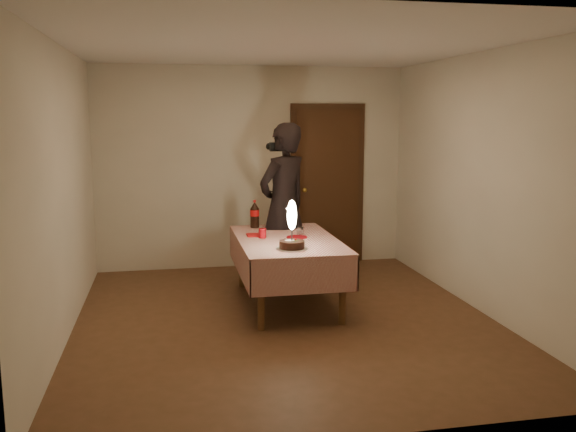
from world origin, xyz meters
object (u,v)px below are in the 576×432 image
object	(u,v)px
cola_bottle	(255,214)
amber_bottle_left	(271,216)
red_plate	(297,237)
clear_cup	(300,231)
photographer	(284,206)
dining_table	(287,247)
amber_bottle_right	(290,217)
red_cup	(262,233)
amber_bottle_mid	(280,217)
birthday_cake	(292,235)

from	to	relation	value
cola_bottle	amber_bottle_left	bearing A→B (deg)	13.50
red_plate	clear_cup	bearing A→B (deg)	59.44
clear_cup	photographer	bearing A→B (deg)	99.00
dining_table	amber_bottle_left	bearing A→B (deg)	93.10
amber_bottle_right	red_cup	bearing A→B (deg)	-126.94
cola_bottle	amber_bottle_right	distance (m)	0.41
amber_bottle_mid	amber_bottle_right	bearing A→B (deg)	-22.06
birthday_cake	red_cup	world-z (taller)	birthday_cake
red_plate	cola_bottle	distance (m)	0.76
dining_table	amber_bottle_right	size ratio (longest dim) A/B	6.75
clear_cup	cola_bottle	size ratio (longest dim) A/B	0.28
cola_bottle	amber_bottle_left	world-z (taller)	cola_bottle
amber_bottle_mid	dining_table	bearing A→B (deg)	-94.41
red_plate	amber_bottle_mid	size ratio (longest dim) A/B	0.86
clear_cup	cola_bottle	bearing A→B (deg)	126.86
cola_bottle	birthday_cake	bearing A→B (deg)	-80.87
clear_cup	photographer	distance (m)	0.57
birthday_cake	amber_bottle_left	world-z (taller)	birthday_cake
red_cup	amber_bottle_mid	xyz separation A→B (m)	(0.30, 0.58, 0.07)
amber_bottle_left	amber_bottle_right	distance (m)	0.23
amber_bottle_mid	clear_cup	bearing A→B (deg)	-76.94
clear_cup	amber_bottle_mid	xyz separation A→B (m)	(-0.12, 0.53, 0.07)
photographer	amber_bottle_right	bearing A→B (deg)	-33.18
birthday_cake	photographer	xyz separation A→B (m)	(0.14, 1.16, 0.11)
clear_cup	amber_bottle_mid	distance (m)	0.55
red_cup	photographer	size ratio (longest dim) A/B	0.05
red_cup	clear_cup	xyz separation A→B (m)	(0.42, 0.05, -0.01)
birthday_cake	photographer	bearing A→B (deg)	83.13
birthday_cake	amber_bottle_mid	xyz separation A→B (m)	(0.10, 1.16, -0.02)
amber_bottle_right	photographer	size ratio (longest dim) A/B	0.13
birthday_cake	amber_bottle_right	distance (m)	1.14
dining_table	photographer	size ratio (longest dim) A/B	0.91
amber_bottle_mid	photographer	bearing A→B (deg)	1.78
cola_bottle	amber_bottle_left	xyz separation A→B (m)	(0.20, 0.05, -0.03)
clear_cup	amber_bottle_left	distance (m)	0.64
dining_table	amber_bottle_mid	bearing A→B (deg)	85.59
birthday_cake	clear_cup	bearing A→B (deg)	70.58
dining_table	red_cup	distance (m)	0.30
birthday_cake	amber_bottle_left	bearing A→B (deg)	89.54
birthday_cake	clear_cup	world-z (taller)	birthday_cake
photographer	dining_table	bearing A→B (deg)	-97.67
birthday_cake	red_cup	size ratio (longest dim) A/B	4.74
red_cup	amber_bottle_right	xyz separation A→B (m)	(0.40, 0.54, 0.07)
cola_bottle	amber_bottle_right	size ratio (longest dim) A/B	1.25
birthday_cake	amber_bottle_mid	bearing A→B (deg)	85.00
dining_table	amber_bottle_right	bearing A→B (deg)	75.82
cola_bottle	red_cup	bearing A→B (deg)	-90.52
birthday_cake	amber_bottle_right	world-z (taller)	birthday_cake
birthday_cake	red_plate	bearing A→B (deg)	72.94
birthday_cake	photographer	world-z (taller)	photographer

